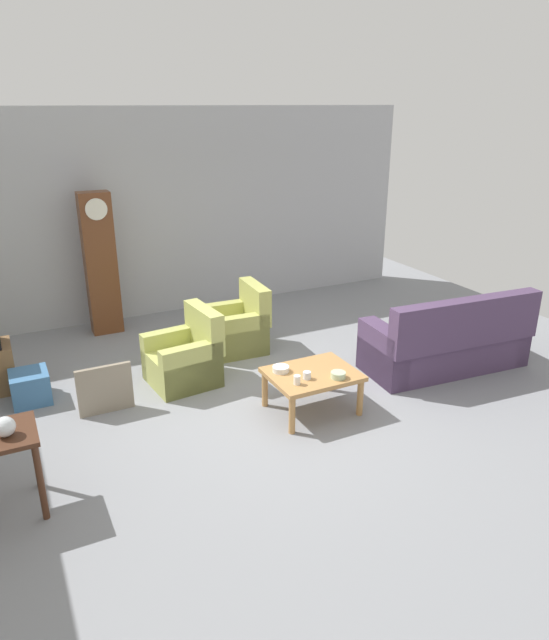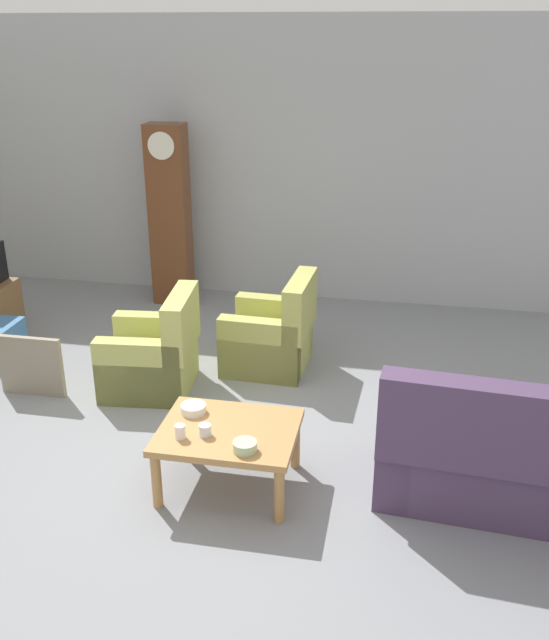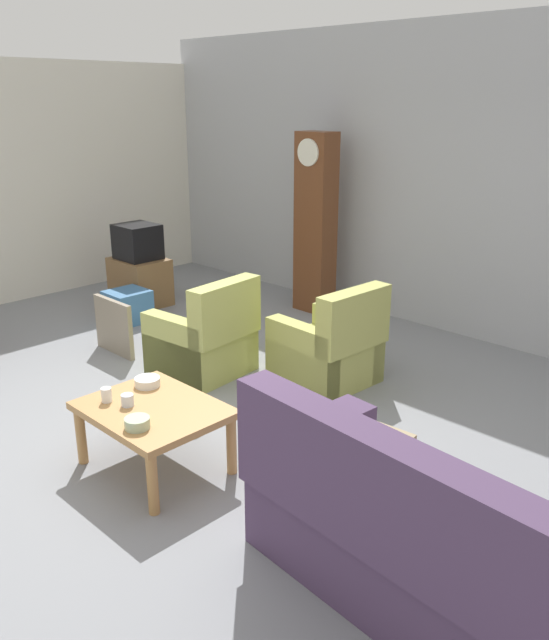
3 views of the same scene
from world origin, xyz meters
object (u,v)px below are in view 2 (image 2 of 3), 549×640
armchair_olive_far (272,337)px  grandfather_clock (170,216)px  couch_floral (538,463)px  framed_picture_leaning (31,366)px  bowl_white_stacked (193,409)px  coffee_table_wood (228,437)px  armchair_olive_near (154,358)px  bowl_shallow_green (245,446)px  cup_white_porcelain (180,432)px  cup_blue_rimmed (205,430)px

armchair_olive_far → grandfather_clock: bearing=134.8°
couch_floral → framed_picture_leaning: bearing=168.8°
framed_picture_leaning → bowl_white_stacked: (1.76, -0.81, 0.22)m
armchair_olive_far → framed_picture_leaning: (-1.99, -0.96, -0.03)m
couch_floral → bowl_white_stacked: bearing=179.7°
coffee_table_wood → framed_picture_leaning: bearing=154.4°
coffee_table_wood → framed_picture_leaning: size_ratio=1.60×
coffee_table_wood → grandfather_clock: 3.84m
framed_picture_leaning → bowl_white_stacked: bearing=-24.9°
armchair_olive_near → framed_picture_leaning: armchair_olive_near is taller
couch_floral → armchair_olive_near: bearing=159.9°
grandfather_clock → bowl_shallow_green: (1.74, -3.69, -0.54)m
coffee_table_wood → bowl_shallow_green: 0.32m
framed_picture_leaning → armchair_olive_near: bearing=17.1°
cup_white_porcelain → bowl_white_stacked: 0.35m
coffee_table_wood → bowl_shallow_green: bearing=-53.9°
coffee_table_wood → couch_floral: bearing=4.3°
couch_floral → bowl_white_stacked: size_ratio=11.75×
grandfather_clock → couch_floral: bearing=-41.9°
couch_floral → cup_white_porcelain: size_ratio=21.75×
cup_blue_rimmed → bowl_shallow_green: 0.34m
cup_blue_rimmed → bowl_shallow_green: bearing=-23.2°
cup_blue_rimmed → bowl_white_stacked: bearing=121.2°
couch_floral → grandfather_clock: grandfather_clock is taller
framed_picture_leaning → cup_blue_rimmed: framed_picture_leaning is taller
armchair_olive_far → bowl_shallow_green: 2.21m
couch_floral → coffee_table_wood: bearing=-175.7°
cup_white_porcelain → bowl_shallow_green: bearing=-8.4°
cup_white_porcelain → bowl_shallow_green: 0.47m
cup_blue_rimmed → bowl_shallow_green: cup_blue_rimmed is taller
bowl_white_stacked → bowl_shallow_green: 0.63m
couch_floral → coffee_table_wood: size_ratio=2.25×
couch_floral → coffee_table_wood: (-2.10, -0.16, 0.05)m
armchair_olive_near → cup_white_porcelain: bearing=-63.3°
grandfather_clock → framed_picture_leaning: size_ratio=3.47×
couch_floral → bowl_shallow_green: size_ratio=13.34×
bowl_white_stacked → cup_white_porcelain: bearing=-87.7°
armchair_olive_far → grandfather_clock: size_ratio=0.44×
armchair_olive_near → grandfather_clock: size_ratio=0.44×
framed_picture_leaning → cup_white_porcelain: cup_white_porcelain is taller
grandfather_clock → cup_blue_rimmed: bearing=-68.1°
armchair_olive_far → framed_picture_leaning: size_ratio=1.53×
coffee_table_wood → cup_white_porcelain: bearing=-148.7°
bowl_white_stacked → bowl_shallow_green: bowl_shallow_green is taller
coffee_table_wood → cup_blue_rimmed: 0.20m
framed_picture_leaning → bowl_white_stacked: framed_picture_leaning is taller
couch_floral → bowl_shallow_green: bearing=-168.2°
armchair_olive_near → bowl_white_stacked: size_ratio=5.00×
bowl_white_stacked → bowl_shallow_green: (0.48, -0.41, 0.00)m
grandfather_clock → cup_blue_rimmed: (1.43, -3.56, -0.54)m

